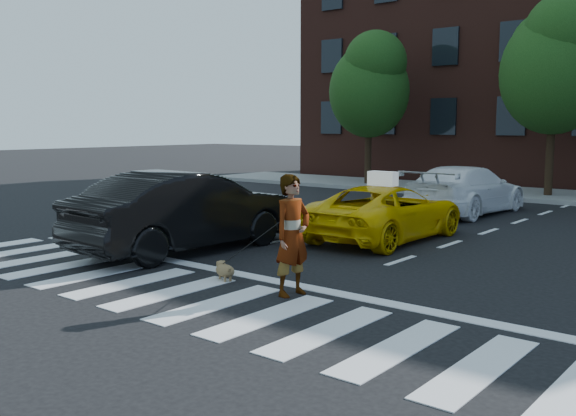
{
  "coord_description": "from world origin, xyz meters",
  "views": [
    {
      "loc": [
        7.56,
        -6.44,
        2.59
      ],
      "look_at": [
        0.25,
        2.59,
        1.1
      ],
      "focal_mm": 40.0,
      "sensor_mm": 36.0,
      "label": 1
    }
  ],
  "objects_px": {
    "tree_mid": "(556,60)",
    "dog": "(224,270)",
    "tree_left": "(370,81)",
    "black_sedan": "(187,211)",
    "white_suv": "(466,190)",
    "taxi": "(387,212)",
    "woman": "(292,235)"
  },
  "relations": [
    {
      "from": "tree_mid",
      "to": "woman",
      "type": "distance_m",
      "value": 16.4
    },
    {
      "from": "woman",
      "to": "dog",
      "type": "xyz_separation_m",
      "value": [
        -1.49,
        0.02,
        -0.75
      ]
    },
    {
      "from": "tree_left",
      "to": "black_sedan",
      "type": "bearing_deg",
      "value": -72.43
    },
    {
      "from": "black_sedan",
      "to": "woman",
      "type": "relative_size",
      "value": 2.71
    },
    {
      "from": "taxi",
      "to": "woman",
      "type": "height_order",
      "value": "woman"
    },
    {
      "from": "black_sedan",
      "to": "woman",
      "type": "xyz_separation_m",
      "value": [
        3.92,
        -1.4,
        0.1
      ]
    },
    {
      "from": "tree_mid",
      "to": "dog",
      "type": "relative_size",
      "value": 13.56
    },
    {
      "from": "tree_mid",
      "to": "dog",
      "type": "distance_m",
      "value": 16.56
    },
    {
      "from": "tree_left",
      "to": "dog",
      "type": "height_order",
      "value": "tree_left"
    },
    {
      "from": "tree_mid",
      "to": "white_suv",
      "type": "height_order",
      "value": "tree_mid"
    },
    {
      "from": "woman",
      "to": "white_suv",
      "type": "bearing_deg",
      "value": 16.24
    },
    {
      "from": "tree_mid",
      "to": "black_sedan",
      "type": "height_order",
      "value": "tree_mid"
    },
    {
      "from": "tree_mid",
      "to": "dog",
      "type": "xyz_separation_m",
      "value": [
        -0.48,
        -15.88,
        -4.67
      ]
    },
    {
      "from": "tree_mid",
      "to": "white_suv",
      "type": "xyz_separation_m",
      "value": [
        -0.73,
        -5.49,
        -4.14
      ]
    },
    {
      "from": "black_sedan",
      "to": "dog",
      "type": "xyz_separation_m",
      "value": [
        2.43,
        -1.38,
        -0.65
      ]
    },
    {
      "from": "tree_mid",
      "to": "white_suv",
      "type": "relative_size",
      "value": 1.44
    },
    {
      "from": "taxi",
      "to": "tree_mid",
      "type": "bearing_deg",
      "value": -91.81
    },
    {
      "from": "woman",
      "to": "tree_left",
      "type": "bearing_deg",
      "value": 34.93
    },
    {
      "from": "taxi",
      "to": "black_sedan",
      "type": "height_order",
      "value": "black_sedan"
    },
    {
      "from": "tree_left",
      "to": "black_sedan",
      "type": "distance_m",
      "value": 15.63
    },
    {
      "from": "tree_mid",
      "to": "woman",
      "type": "bearing_deg",
      "value": -86.35
    },
    {
      "from": "taxi",
      "to": "woman",
      "type": "bearing_deg",
      "value": 104.95
    },
    {
      "from": "black_sedan",
      "to": "white_suv",
      "type": "height_order",
      "value": "black_sedan"
    },
    {
      "from": "taxi",
      "to": "dog",
      "type": "height_order",
      "value": "taxi"
    },
    {
      "from": "taxi",
      "to": "dog",
      "type": "bearing_deg",
      "value": 88.83
    },
    {
      "from": "black_sedan",
      "to": "white_suv",
      "type": "relative_size",
      "value": 1.03
    },
    {
      "from": "tree_mid",
      "to": "taxi",
      "type": "bearing_deg",
      "value": -91.92
    },
    {
      "from": "taxi",
      "to": "white_suv",
      "type": "xyz_separation_m",
      "value": [
        -0.37,
        5.22,
        0.09
      ]
    },
    {
      "from": "black_sedan",
      "to": "dog",
      "type": "relative_size",
      "value": 9.68
    },
    {
      "from": "tree_left",
      "to": "woman",
      "type": "relative_size",
      "value": 3.48
    },
    {
      "from": "white_suv",
      "to": "dog",
      "type": "height_order",
      "value": "white_suv"
    },
    {
      "from": "tree_mid",
      "to": "dog",
      "type": "height_order",
      "value": "tree_mid"
    }
  ]
}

